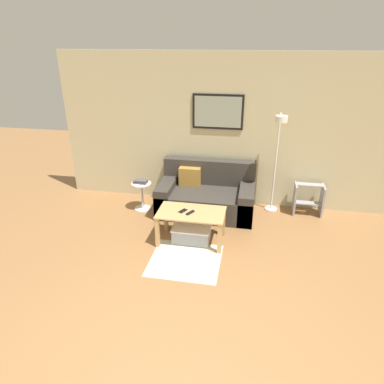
{
  "coord_description": "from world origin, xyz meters",
  "views": [
    {
      "loc": [
        0.58,
        -1.91,
        2.72
      ],
      "look_at": [
        -0.2,
        2.16,
        0.85
      ],
      "focal_mm": 32.0,
      "sensor_mm": 36.0,
      "label": 1
    }
  ],
  "objects_px": {
    "storage_bin": "(192,234)",
    "floor_lamp": "(278,147)",
    "coffee_table": "(191,218)",
    "side_table": "(142,194)",
    "cell_phone": "(183,211)",
    "step_stool": "(308,198)",
    "couch": "(206,196)",
    "remote_control": "(190,213)",
    "book_stack": "(141,181)"
  },
  "relations": [
    {
      "from": "storage_bin",
      "to": "floor_lamp",
      "type": "distance_m",
      "value": 1.9
    },
    {
      "from": "coffee_table",
      "to": "side_table",
      "type": "bearing_deg",
      "value": 140.29
    },
    {
      "from": "cell_phone",
      "to": "step_stool",
      "type": "relative_size",
      "value": 0.27
    },
    {
      "from": "couch",
      "to": "storage_bin",
      "type": "height_order",
      "value": "couch"
    },
    {
      "from": "remote_control",
      "to": "coffee_table",
      "type": "bearing_deg",
      "value": 111.38
    },
    {
      "from": "couch",
      "to": "side_table",
      "type": "height_order",
      "value": "couch"
    },
    {
      "from": "floor_lamp",
      "to": "storage_bin",
      "type": "bearing_deg",
      "value": -136.92
    },
    {
      "from": "book_stack",
      "to": "remote_control",
      "type": "height_order",
      "value": "book_stack"
    },
    {
      "from": "floor_lamp",
      "to": "side_table",
      "type": "xyz_separation_m",
      "value": [
        -2.19,
        -0.24,
        -0.87
      ]
    },
    {
      "from": "side_table",
      "to": "book_stack",
      "type": "xyz_separation_m",
      "value": [
        -0.01,
        0.01,
        0.22
      ]
    },
    {
      "from": "side_table",
      "to": "remote_control",
      "type": "xyz_separation_m",
      "value": [
        1.02,
        -0.89,
        0.19
      ]
    },
    {
      "from": "coffee_table",
      "to": "cell_phone",
      "type": "height_order",
      "value": "cell_phone"
    },
    {
      "from": "coffee_table",
      "to": "book_stack",
      "type": "xyz_separation_m",
      "value": [
        -1.03,
        0.86,
        0.13
      ]
    },
    {
      "from": "storage_bin",
      "to": "side_table",
      "type": "distance_m",
      "value": 1.34
    },
    {
      "from": "floor_lamp",
      "to": "step_stool",
      "type": "distance_m",
      "value": 1.07
    },
    {
      "from": "couch",
      "to": "side_table",
      "type": "distance_m",
      "value": 1.1
    },
    {
      "from": "coffee_table",
      "to": "remote_control",
      "type": "relative_size",
      "value": 6.35
    },
    {
      "from": "book_stack",
      "to": "coffee_table",
      "type": "bearing_deg",
      "value": -39.67
    },
    {
      "from": "book_stack",
      "to": "step_stool",
      "type": "relative_size",
      "value": 0.48
    },
    {
      "from": "floor_lamp",
      "to": "remote_control",
      "type": "height_order",
      "value": "floor_lamp"
    },
    {
      "from": "coffee_table",
      "to": "storage_bin",
      "type": "bearing_deg",
      "value": 43.55
    },
    {
      "from": "floor_lamp",
      "to": "side_table",
      "type": "bearing_deg",
      "value": -173.68
    },
    {
      "from": "couch",
      "to": "side_table",
      "type": "bearing_deg",
      "value": -172.88
    },
    {
      "from": "step_stool",
      "to": "remote_control",
      "type": "bearing_deg",
      "value": -144.53
    },
    {
      "from": "couch",
      "to": "book_stack",
      "type": "distance_m",
      "value": 1.14
    },
    {
      "from": "cell_phone",
      "to": "step_stool",
      "type": "xyz_separation_m",
      "value": [
        1.88,
        1.21,
        -0.2
      ]
    },
    {
      "from": "storage_bin",
      "to": "book_stack",
      "type": "relative_size",
      "value": 2.23
    },
    {
      "from": "remote_control",
      "to": "book_stack",
      "type": "bearing_deg",
      "value": 168.11
    },
    {
      "from": "coffee_table",
      "to": "remote_control",
      "type": "distance_m",
      "value": 0.11
    },
    {
      "from": "cell_phone",
      "to": "remote_control",
      "type": "bearing_deg",
      "value": 5.89
    },
    {
      "from": "couch",
      "to": "coffee_table",
      "type": "bearing_deg",
      "value": -94.1
    },
    {
      "from": "floor_lamp",
      "to": "step_stool",
      "type": "bearing_deg",
      "value": 11.58
    },
    {
      "from": "cell_phone",
      "to": "book_stack",
      "type": "bearing_deg",
      "value": 163.66
    },
    {
      "from": "side_table",
      "to": "step_stool",
      "type": "bearing_deg",
      "value": 7.45
    },
    {
      "from": "book_stack",
      "to": "step_stool",
      "type": "height_order",
      "value": "book_stack"
    },
    {
      "from": "couch",
      "to": "side_table",
      "type": "xyz_separation_m",
      "value": [
        -1.09,
        -0.14,
        0.01
      ]
    },
    {
      "from": "couch",
      "to": "coffee_table",
      "type": "height_order",
      "value": "couch"
    },
    {
      "from": "side_table",
      "to": "remote_control",
      "type": "relative_size",
      "value": 3.24
    },
    {
      "from": "side_table",
      "to": "book_stack",
      "type": "distance_m",
      "value": 0.22
    },
    {
      "from": "floor_lamp",
      "to": "remote_control",
      "type": "distance_m",
      "value": 1.77
    },
    {
      "from": "side_table",
      "to": "floor_lamp",
      "type": "bearing_deg",
      "value": 6.32
    },
    {
      "from": "couch",
      "to": "cell_phone",
      "type": "xyz_separation_m",
      "value": [
        -0.19,
        -0.98,
        0.2
      ]
    },
    {
      "from": "step_stool",
      "to": "coffee_table",
      "type": "bearing_deg",
      "value": -145.39
    },
    {
      "from": "couch",
      "to": "cell_phone",
      "type": "relative_size",
      "value": 11.27
    },
    {
      "from": "remote_control",
      "to": "step_stool",
      "type": "relative_size",
      "value": 0.29
    },
    {
      "from": "floor_lamp",
      "to": "step_stool",
      "type": "relative_size",
      "value": 3.27
    },
    {
      "from": "couch",
      "to": "book_stack",
      "type": "xyz_separation_m",
      "value": [
        -1.1,
        -0.13,
        0.24
      ]
    },
    {
      "from": "side_table",
      "to": "cell_phone",
      "type": "height_order",
      "value": "side_table"
    },
    {
      "from": "coffee_table",
      "to": "step_stool",
      "type": "xyz_separation_m",
      "value": [
        1.76,
        1.21,
        -0.1
      ]
    },
    {
      "from": "floor_lamp",
      "to": "side_table",
      "type": "height_order",
      "value": "floor_lamp"
    }
  ]
}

